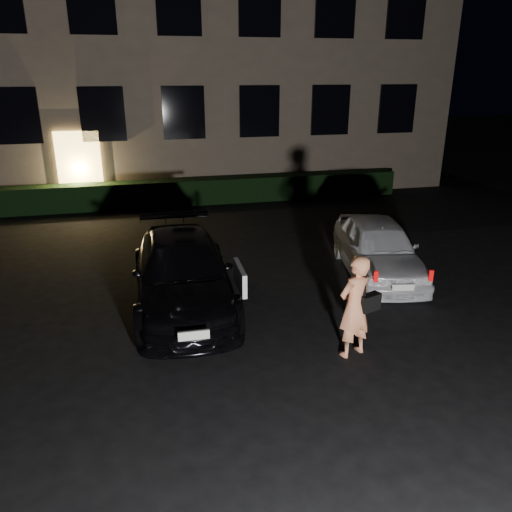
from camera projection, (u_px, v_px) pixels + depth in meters
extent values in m
plane|color=black|center=(263.00, 370.00, 7.68)|extent=(80.00, 80.00, 0.00)
cube|color=#695A4B|center=(169.00, 24.00, 19.25)|extent=(20.00, 8.00, 12.00)
cube|color=#E9BA5B|center=(80.00, 170.00, 16.45)|extent=(1.40, 0.10, 2.50)
cube|color=black|center=(16.00, 116.00, 15.48)|extent=(1.40, 0.10, 1.70)
cube|color=black|center=(103.00, 114.00, 16.04)|extent=(1.40, 0.10, 1.70)
cube|color=black|center=(184.00, 113.00, 16.60)|extent=(1.40, 0.10, 1.70)
cube|color=black|center=(259.00, 112.00, 17.16)|extent=(1.40, 0.10, 1.70)
cube|color=black|center=(330.00, 110.00, 17.72)|extent=(1.40, 0.10, 1.70)
cube|color=black|center=(397.00, 109.00, 18.29)|extent=(1.40, 0.10, 1.70)
cube|color=black|center=(91.00, 4.00, 14.92)|extent=(1.40, 0.10, 1.70)
cube|color=black|center=(178.00, 6.00, 15.48)|extent=(1.40, 0.10, 1.70)
cube|color=black|center=(260.00, 8.00, 16.04)|extent=(1.40, 0.10, 1.70)
cube|color=black|center=(335.00, 11.00, 16.61)|extent=(1.40, 0.10, 1.70)
cube|color=black|center=(406.00, 13.00, 17.17)|extent=(1.40, 0.10, 1.70)
cube|color=black|center=(189.00, 192.00, 17.10)|extent=(15.00, 0.70, 0.85)
imported|color=black|center=(182.00, 273.00, 9.66)|extent=(1.94, 4.56, 1.31)
cube|color=white|center=(240.00, 277.00, 9.04)|extent=(0.10, 0.94, 0.44)
cube|color=silver|center=(194.00, 335.00, 7.55)|extent=(0.48, 0.05, 0.15)
imported|color=white|center=(378.00, 248.00, 11.09)|extent=(2.18, 3.94, 1.27)
cube|color=red|center=(376.00, 277.00, 9.39)|extent=(0.08, 0.06, 0.21)
cube|color=red|center=(431.00, 276.00, 9.43)|extent=(0.08, 0.06, 0.21)
cube|color=silver|center=(403.00, 287.00, 9.44)|extent=(0.42, 0.12, 0.12)
imported|color=#E98D5E|center=(355.00, 306.00, 7.83)|extent=(0.73, 0.60, 1.71)
cube|color=black|center=(370.00, 302.00, 7.83)|extent=(0.38, 0.27, 0.27)
cube|color=black|center=(365.00, 280.00, 7.67)|extent=(0.06, 0.07, 0.53)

